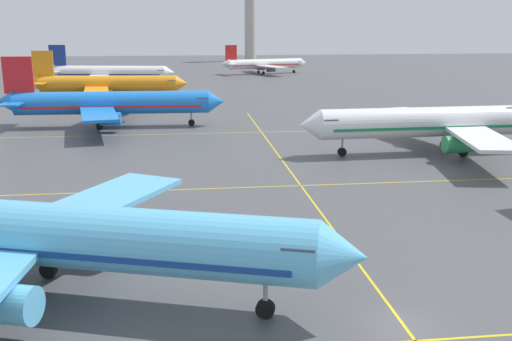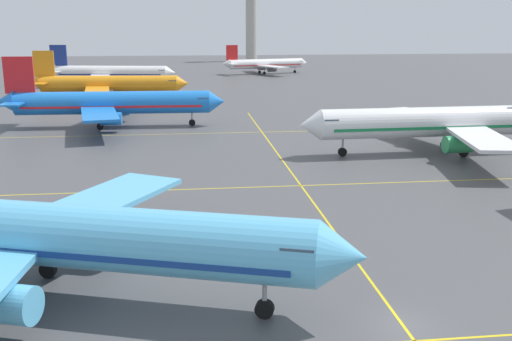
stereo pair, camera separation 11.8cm
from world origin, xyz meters
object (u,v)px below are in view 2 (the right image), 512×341
(airliner_far_left_stand, at_px, (107,84))
(control_tower, at_px, (251,9))
(airliner_third_row, at_px, (110,103))
(airliner_distant_taxiway, at_px, (265,64))
(airliner_second_row, at_px, (445,122))
(airliner_far_right_stand, at_px, (109,73))
(airliner_front_gate, at_px, (42,235))

(airliner_far_left_stand, xyz_separation_m, control_tower, (49.31, 141.05, 19.54))
(airliner_far_left_stand, bearing_deg, airliner_third_row, -82.35)
(airliner_distant_taxiway, bearing_deg, airliner_third_row, -111.46)
(airliner_second_row, bearing_deg, airliner_distant_taxiway, 92.98)
(airliner_distant_taxiway, bearing_deg, control_tower, 87.36)
(airliner_far_left_stand, relative_size, airliner_far_right_stand, 0.99)
(airliner_second_row, distance_m, airliner_distant_taxiway, 131.94)
(airliner_second_row, relative_size, control_tower, 1.00)
(airliner_far_left_stand, height_order, airliner_far_right_stand, airliner_far_right_stand)
(airliner_front_gate, relative_size, airliner_second_row, 0.98)
(airliner_far_left_stand, bearing_deg, control_tower, 70.73)
(airliner_third_row, xyz_separation_m, airliner_far_left_stand, (-4.80, 35.74, -0.23))
(airliner_third_row, distance_m, control_tower, 183.33)
(airliner_front_gate, bearing_deg, airliner_far_right_stand, 94.84)
(airliner_far_right_stand, distance_m, airliner_distant_taxiway, 61.95)
(airliner_front_gate, height_order, airliner_third_row, airliner_front_gate)
(airliner_far_right_stand, xyz_separation_m, airliner_distant_taxiway, (49.18, 37.67, -0.49))
(airliner_front_gate, height_order, airliner_far_left_stand, airliner_front_gate)
(airliner_third_row, distance_m, airliner_distant_taxiway, 112.61)
(airliner_front_gate, xyz_separation_m, airliner_distant_taxiway, (37.90, 170.97, -0.88))
(airliner_far_right_stand, distance_m, control_tower, 123.13)
(airliner_front_gate, xyz_separation_m, airliner_far_left_stand, (-8.10, 101.91, -0.43))
(airliner_far_left_stand, distance_m, control_tower, 150.69)
(control_tower, bearing_deg, airliner_distant_taxiway, -92.64)
(airliner_distant_taxiway, height_order, control_tower, control_tower)
(airliner_far_left_stand, bearing_deg, airliner_second_row, -49.87)
(airliner_second_row, bearing_deg, control_tower, 91.00)
(airliner_front_gate, height_order, airliner_second_row, airliner_front_gate)
(airliner_far_right_stand, bearing_deg, control_tower, 64.42)
(airliner_far_right_stand, xyz_separation_m, control_tower, (52.49, 109.66, 19.50))
(airliner_third_row, bearing_deg, airliner_far_left_stand, 97.65)
(airliner_front_gate, bearing_deg, control_tower, 80.37)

